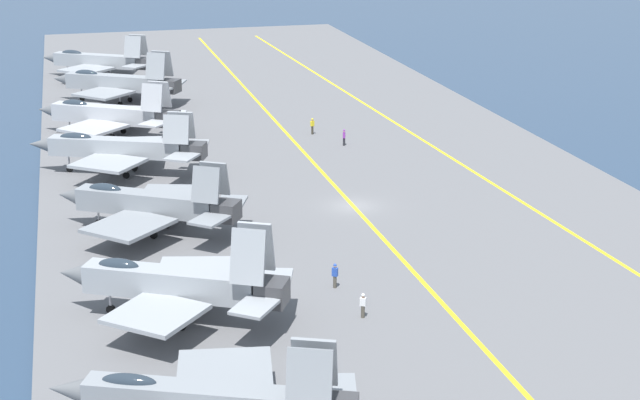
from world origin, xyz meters
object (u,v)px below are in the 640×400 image
at_px(crew_blue_vest, 335,275).
at_px(crew_purple_vest, 344,137).
at_px(parked_jet_seventh, 117,83).
at_px(parked_jet_fourth, 150,204).
at_px(crew_yellow_vest, 312,125).
at_px(parked_jet_sixth, 109,115).
at_px(crew_white_vest, 363,304).
at_px(parked_jet_fifth, 120,148).
at_px(parked_jet_third, 175,283).
at_px(parked_jet_eighth, 99,61).

bearing_deg(crew_blue_vest, crew_purple_vest, -16.96).
bearing_deg(crew_purple_vest, parked_jet_seventh, 39.56).
bearing_deg(parked_jet_fourth, crew_purple_vest, -45.89).
bearing_deg(crew_yellow_vest, parked_jet_seventh, 43.30).
distance_m(parked_jet_sixth, crew_yellow_vest, 21.94).
relative_size(crew_purple_vest, crew_white_vest, 1.03).
bearing_deg(parked_jet_seventh, parked_jet_fifth, 176.91).
height_order(parked_jet_fifth, crew_purple_vest, parked_jet_fifth).
xyz_separation_m(parked_jet_third, parked_jet_seventh, (64.14, -0.38, 0.05)).
relative_size(parked_jet_eighth, crew_purple_vest, 9.48).
bearing_deg(parked_jet_third, parked_jet_fifth, 2.20).
xyz_separation_m(parked_jet_eighth, crew_yellow_vest, (-37.31, -20.92, -1.49)).
bearing_deg(parked_jet_eighth, parked_jet_sixth, 179.24).
height_order(crew_yellow_vest, crew_blue_vest, crew_yellow_vest).
bearing_deg(parked_jet_eighth, crew_yellow_vest, -150.72).
bearing_deg(crew_white_vest, parked_jet_sixth, 14.34).
bearing_deg(parked_jet_fifth, crew_purple_vest, -78.57).
relative_size(parked_jet_eighth, crew_blue_vest, 9.27).
xyz_separation_m(crew_yellow_vest, crew_white_vest, (-46.00, 8.35, -0.07)).
xyz_separation_m(parked_jet_fourth, parked_jet_sixth, (31.52, 1.42, -0.00)).
xyz_separation_m(parked_jet_third, parked_jet_fifth, (33.38, 1.28, 0.02)).
distance_m(crew_purple_vest, crew_blue_vest, 37.19).
height_order(parked_jet_fifth, parked_jet_sixth, parked_jet_sixth).
bearing_deg(parked_jet_fifth, crew_white_vest, -160.39).
height_order(parked_jet_sixth, parked_jet_seventh, parked_jet_seventh).
height_order(parked_jet_third, crew_blue_vest, parked_jet_third).
relative_size(parked_jet_sixth, crew_white_vest, 9.64).
bearing_deg(crew_yellow_vest, parked_jet_third, 155.42).
bearing_deg(parked_jet_eighth, parked_jet_fifth, 179.72).
xyz_separation_m(parked_jet_fifth, crew_yellow_vest, (10.07, -21.15, -1.61)).
xyz_separation_m(parked_jet_third, crew_purple_vest, (38.07, -21.92, -1.63)).
bearing_deg(parked_jet_eighth, parked_jet_third, -179.26).
relative_size(parked_jet_seventh, parked_jet_eighth, 1.01).
relative_size(parked_jet_sixth, crew_yellow_vest, 9.00).
bearing_deg(parked_jet_fifth, crew_yellow_vest, -64.54).
relative_size(parked_jet_fifth, crew_white_vest, 10.18).
bearing_deg(crew_white_vest, parked_jet_third, 77.53).
relative_size(parked_jet_sixth, crew_purple_vest, 9.33).
bearing_deg(parked_jet_fifth, parked_jet_third, -177.80).
bearing_deg(parked_jet_sixth, crew_yellow_vest, -102.76).
bearing_deg(parked_jet_seventh, parked_jet_third, 179.66).
bearing_deg(crew_blue_vest, parked_jet_sixth, 15.32).
height_order(parked_jet_third, crew_purple_vest, parked_jet_third).
relative_size(parked_jet_third, parked_jet_fourth, 1.00).
bearing_deg(crew_purple_vest, parked_jet_eighth, 28.27).
bearing_deg(parked_jet_seventh, crew_white_vest, -170.52).
xyz_separation_m(parked_jet_sixth, crew_blue_vest, (-45.79, -12.55, -1.39)).
xyz_separation_m(parked_jet_sixth, crew_purple_vest, (-10.22, -23.40, -1.42)).
distance_m(parked_jet_sixth, parked_jet_seventh, 15.96).
height_order(parked_jet_third, parked_jet_seventh, parked_jet_third).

